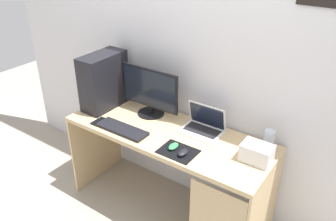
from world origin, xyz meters
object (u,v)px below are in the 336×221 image
at_px(laptop, 203,126).
at_px(projector, 257,153).
at_px(mouse_right, 183,153).
at_px(monitor, 150,92).
at_px(keyboard, 122,129).
at_px(cell_phone, 99,121).
at_px(pc_tower, 104,81).
at_px(mouse_left, 173,146).
at_px(speaker, 269,141).

height_order(laptop, projector, laptop).
bearing_deg(mouse_right, monitor, 147.90).
relative_size(projector, keyboard, 0.48).
bearing_deg(mouse_right, laptop, 97.50).
distance_m(keyboard, cell_phone, 0.24).
xyz_separation_m(laptop, cell_phone, (-0.74, -0.35, -0.04)).
distance_m(pc_tower, laptop, 0.92).
relative_size(monitor, laptop, 1.72).
distance_m(keyboard, mouse_right, 0.55).
xyz_separation_m(mouse_left, mouse_right, (0.09, -0.03, 0.00)).
xyz_separation_m(laptop, keyboard, (-0.50, -0.35, -0.03)).
bearing_deg(mouse_left, speaker, 33.24).
bearing_deg(projector, laptop, 164.78).
xyz_separation_m(pc_tower, laptop, (0.89, 0.12, -0.19)).
bearing_deg(cell_phone, mouse_left, 2.27).
height_order(speaker, mouse_left, speaker).
bearing_deg(mouse_right, cell_phone, -179.81).
distance_m(laptop, keyboard, 0.61).
bearing_deg(pc_tower, laptop, 7.49).
bearing_deg(speaker, laptop, -176.51).
xyz_separation_m(pc_tower, cell_phone, (0.15, -0.24, -0.23)).
distance_m(mouse_left, cell_phone, 0.69).
height_order(monitor, projector, monitor).
relative_size(mouse_left, mouse_right, 1.00).
xyz_separation_m(keyboard, cell_phone, (-0.24, -0.01, -0.01)).
xyz_separation_m(speaker, cell_phone, (-1.24, -0.38, -0.07)).
height_order(laptop, keyboard, laptop).
bearing_deg(speaker, keyboard, -159.35).
relative_size(pc_tower, cell_phone, 3.58).
bearing_deg(monitor, mouse_left, -35.24).
relative_size(laptop, keyboard, 0.73).
height_order(projector, keyboard, projector).
height_order(keyboard, cell_phone, keyboard).
relative_size(monitor, mouse_right, 5.50).
bearing_deg(keyboard, laptop, 34.52).
bearing_deg(keyboard, projector, 12.49).
relative_size(pc_tower, monitor, 0.88).
height_order(speaker, cell_phone, speaker).
distance_m(mouse_left, mouse_right, 0.10).
relative_size(monitor, projector, 2.64).
height_order(projector, mouse_left, projector).
bearing_deg(laptop, mouse_left, -98.46).
bearing_deg(pc_tower, mouse_right, -14.06).
bearing_deg(mouse_left, pc_tower, 166.02).
bearing_deg(monitor, cell_phone, -127.28).
relative_size(speaker, mouse_right, 1.65).
distance_m(speaker, keyboard, 1.07).
height_order(mouse_left, cell_phone, mouse_left).
bearing_deg(speaker, projector, -97.13).
bearing_deg(mouse_right, keyboard, 179.48).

